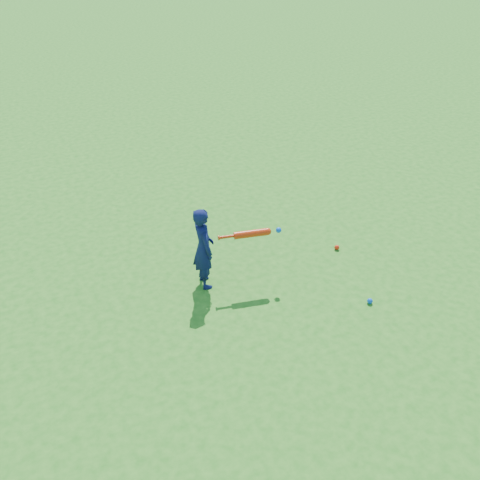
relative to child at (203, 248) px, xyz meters
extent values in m
plane|color=#266F1A|center=(-0.35, -0.44, -0.59)|extent=(80.00, 80.00, 0.00)
imported|color=#0E1445|center=(0.00, 0.00, 0.00)|extent=(0.32, 0.45, 1.18)
sphere|color=red|center=(2.14, -0.08, -0.55)|extent=(0.08, 0.08, 0.08)
sphere|color=blue|center=(1.79, -1.35, -0.55)|extent=(0.07, 0.07, 0.07)
cylinder|color=red|center=(0.18, -0.10, 0.16)|extent=(0.03, 0.07, 0.07)
cylinder|color=red|center=(0.29, -0.12, 0.16)|extent=(0.22, 0.08, 0.04)
cylinder|color=red|center=(0.61, -0.19, 0.16)|extent=(0.47, 0.19, 0.10)
sphere|color=red|center=(0.84, -0.24, 0.16)|extent=(0.10, 0.10, 0.10)
sphere|color=blue|center=(0.99, -0.27, 0.16)|extent=(0.08, 0.08, 0.08)
camera|label=1|loc=(-2.15, -5.56, 3.88)|focal=40.00mm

